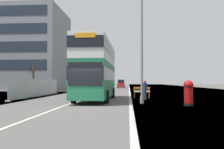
# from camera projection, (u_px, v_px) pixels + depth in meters

# --- Properties ---
(ground) EXTENTS (140.00, 280.00, 0.10)m
(ground) POSITION_uv_depth(u_px,v_px,m) (91.00, 108.00, 15.98)
(ground) COLOR #565451
(double_decker_bus) EXTENTS (2.87, 10.89, 5.06)m
(double_decker_bus) POSITION_uv_depth(u_px,v_px,m) (96.00, 70.00, 22.02)
(double_decker_bus) COLOR #1E6B47
(double_decker_bus) RESTS_ON ground
(lamppost_foreground) EXTENTS (0.29, 0.70, 9.41)m
(lamppost_foreground) POSITION_uv_depth(u_px,v_px,m) (142.00, 44.00, 18.72)
(lamppost_foreground) COLOR gray
(lamppost_foreground) RESTS_ON ground
(red_pillar_postbox) EXTENTS (0.66, 0.66, 1.72)m
(red_pillar_postbox) POSITION_uv_depth(u_px,v_px,m) (189.00, 92.00, 16.84)
(red_pillar_postbox) COLOR black
(red_pillar_postbox) RESTS_ON ground
(roadworks_barrier) EXTENTS (1.62, 0.63, 1.10)m
(roadworks_barrier) POSITION_uv_depth(u_px,v_px,m) (142.00, 91.00, 24.61)
(roadworks_barrier) COLOR orange
(roadworks_barrier) RESTS_ON ground
(construction_site_fence) EXTENTS (0.44, 13.80, 1.95)m
(construction_site_fence) POSITION_uv_depth(u_px,v_px,m) (38.00, 88.00, 26.98)
(construction_site_fence) COLOR #A8AAAD
(construction_site_fence) RESTS_ON ground
(car_oncoming_near) EXTENTS (1.96, 4.16, 2.08)m
(car_oncoming_near) POSITION_uv_depth(u_px,v_px,m) (80.00, 86.00, 39.49)
(car_oncoming_near) COLOR slate
(car_oncoming_near) RESTS_ON ground
(car_receding_mid) EXTENTS (2.01, 4.34, 2.16)m
(car_receding_mid) POSITION_uv_depth(u_px,v_px,m) (90.00, 85.00, 48.16)
(car_receding_mid) COLOR black
(car_receding_mid) RESTS_ON ground
(car_receding_far) EXTENTS (2.00, 4.43, 2.15)m
(car_receding_far) POSITION_uv_depth(u_px,v_px,m) (93.00, 84.00, 54.26)
(car_receding_far) COLOR slate
(car_receding_far) RESTS_ON ground
(car_far_side) EXTENTS (1.94, 4.27, 2.12)m
(car_far_side) POSITION_uv_depth(u_px,v_px,m) (121.00, 84.00, 63.67)
(car_far_side) COLOR maroon
(car_far_side) RESTS_ON ground
(bare_tree_far_verge_near) EXTENTS (3.30, 2.45, 5.43)m
(bare_tree_far_verge_near) POSITION_uv_depth(u_px,v_px,m) (33.00, 77.00, 39.44)
(bare_tree_far_verge_near) COLOR #4C3D2D
(bare_tree_far_verge_near) RESTS_ON ground
(bare_tree_far_verge_mid) EXTENTS (2.79, 2.55, 4.25)m
(bare_tree_far_verge_mid) POSITION_uv_depth(u_px,v_px,m) (40.00, 80.00, 54.46)
(bare_tree_far_verge_mid) COLOR #4C3D2D
(bare_tree_far_verge_mid) RESTS_ON ground
(bare_tree_far_verge_far) EXTENTS (2.04, 2.43, 4.82)m
(bare_tree_far_verge_far) POSITION_uv_depth(u_px,v_px,m) (76.00, 78.00, 66.73)
(bare_tree_far_verge_far) COLOR #4C3D2D
(bare_tree_far_verge_far) RESTS_ON ground
(pedestrian_at_kerb) EXTENTS (0.34, 0.34, 1.76)m
(pedestrian_at_kerb) POSITION_uv_depth(u_px,v_px,m) (145.00, 90.00, 22.30)
(pedestrian_at_kerb) COLOR #2D3342
(pedestrian_at_kerb) RESTS_ON ground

